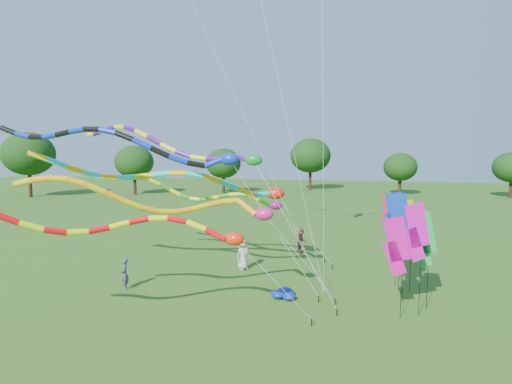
% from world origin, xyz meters
% --- Properties ---
extents(ground, '(160.00, 160.00, 0.00)m').
position_xyz_m(ground, '(0.00, 0.00, 0.00)').
color(ground, '#285C18').
rests_on(ground, ground).
extents(tree_ring, '(117.39, 117.19, 9.45)m').
position_xyz_m(tree_ring, '(0.22, 1.66, 5.49)').
color(tree_ring, '#382314').
rests_on(tree_ring, ground).
extents(tube_kite_red, '(11.52, 5.79, 6.18)m').
position_xyz_m(tube_kite_red, '(-4.05, -2.10, 4.25)').
color(tube_kite_red, black).
rests_on(tube_kite_red, ground).
extents(tube_kite_orange, '(11.78, 5.11, 6.49)m').
position_xyz_m(tube_kite_orange, '(-3.22, 0.64, 4.75)').
color(tube_kite_orange, black).
rests_on(tube_kite_orange, ground).
extents(tube_kite_purple, '(14.69, 5.28, 8.88)m').
position_xyz_m(tube_kite_purple, '(-4.95, 4.54, 7.12)').
color(tube_kite_purple, black).
rests_on(tube_kite_purple, ground).
extents(tube_kite_blue, '(15.12, 1.74, 8.60)m').
position_xyz_m(tube_kite_blue, '(-5.90, 2.34, 7.08)').
color(tube_kite_blue, black).
rests_on(tube_kite_blue, ground).
extents(tube_kite_cyan, '(15.20, 5.37, 7.41)m').
position_xyz_m(tube_kite_cyan, '(-4.94, 5.95, 5.23)').
color(tube_kite_cyan, black).
rests_on(tube_kite_cyan, ground).
extents(tube_kite_green, '(11.70, 2.31, 5.92)m').
position_xyz_m(tube_kite_green, '(-3.99, 9.17, 4.08)').
color(tube_kite_green, black).
rests_on(tube_kite_green, ground).
extents(banner_pole_orange, '(1.13, 0.42, 4.56)m').
position_xyz_m(banner_pole_orange, '(6.35, 5.82, 3.30)').
color(banner_pole_orange, black).
rests_on(banner_pole_orange, ground).
extents(banner_pole_blue_b, '(1.16, 0.29, 4.90)m').
position_xyz_m(banner_pole_blue_b, '(5.83, 6.02, 3.63)').
color(banner_pole_blue_b, black).
rests_on(banner_pole_blue_b, ground).
extents(banner_pole_magenta_b, '(1.14, 0.39, 4.80)m').
position_xyz_m(banner_pole_magenta_b, '(6.29, 2.62, 3.54)').
color(banner_pole_magenta_b, black).
rests_on(banner_pole_magenta_b, ground).
extents(banner_pole_violet, '(1.12, 0.47, 3.79)m').
position_xyz_m(banner_pole_violet, '(6.06, 10.43, 2.53)').
color(banner_pole_violet, black).
rests_on(banner_pole_violet, ground).
extents(banner_pole_red, '(1.10, 0.53, 4.81)m').
position_xyz_m(banner_pole_red, '(5.73, 6.70, 3.54)').
color(banner_pole_red, black).
rests_on(banner_pole_red, ground).
extents(banner_pole_green, '(1.15, 0.35, 4.31)m').
position_xyz_m(banner_pole_green, '(6.75, 3.66, 3.06)').
color(banner_pole_green, black).
rests_on(banner_pole_green, ground).
extents(banner_pole_magenta_a, '(1.16, 0.13, 4.29)m').
position_xyz_m(banner_pole_magenta_a, '(5.48, 2.19, 3.03)').
color(banner_pole_magenta_a, black).
rests_on(banner_pole_magenta_a, ground).
extents(banner_pole_blue_a, '(1.16, 0.10, 5.02)m').
position_xyz_m(banner_pole_blue_a, '(5.79, 4.16, 3.75)').
color(banner_pole_blue_a, black).
rests_on(banner_pole_blue_a, ground).
extents(blue_nylon_heap, '(1.19, 1.32, 0.45)m').
position_xyz_m(blue_nylon_heap, '(0.63, 3.70, 0.19)').
color(blue_nylon_heap, '#0C28A6').
rests_on(blue_nylon_heap, ground).
extents(person_a, '(1.01, 1.03, 1.79)m').
position_xyz_m(person_a, '(-2.35, 7.80, 0.89)').
color(person_a, '#B9B7A7').
rests_on(person_a, ground).
extents(person_b, '(0.59, 0.68, 1.57)m').
position_xyz_m(person_b, '(-7.27, 3.12, 0.78)').
color(person_b, '#40475A').
rests_on(person_b, ground).
extents(person_c, '(0.72, 0.89, 1.69)m').
position_xyz_m(person_c, '(0.54, 12.48, 0.85)').
color(person_c, '#9C3941').
rests_on(person_c, ground).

